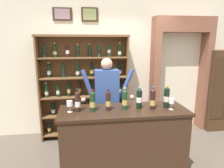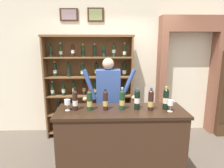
{
  "view_description": "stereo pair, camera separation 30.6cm",
  "coord_description": "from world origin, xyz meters",
  "px_view_note": "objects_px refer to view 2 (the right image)",
  "views": [
    {
      "loc": [
        -0.51,
        -2.58,
        1.96
      ],
      "look_at": [
        -0.1,
        0.39,
        1.31
      ],
      "focal_mm": 31.57,
      "sensor_mm": 36.0,
      "label": 1
    },
    {
      "loc": [
        -0.2,
        -2.6,
        1.96
      ],
      "look_at": [
        -0.1,
        0.39,
        1.31
      ],
      "focal_mm": 31.57,
      "sensor_mm": 36.0,
      "label": 2
    }
  ],
  "objects_px": {
    "tasting_bottle_rosso": "(105,100)",
    "shopkeeper": "(108,96)",
    "tasting_counter": "(121,143)",
    "wine_glass_center": "(67,103)",
    "tasting_bottle_bianco": "(137,99)",
    "tasting_bottle_super_tuscan": "(75,100)",
    "tasting_bottle_vin_santo": "(90,100)",
    "tasting_bottle_brunello": "(122,100)",
    "wine_shelf": "(89,85)",
    "tasting_bottle_riserva": "(166,98)",
    "tasting_bottle_chianti": "(151,100)",
    "wine_glass_left": "(170,103)"
  },
  "relations": [
    {
      "from": "tasting_bottle_rosso",
      "to": "tasting_bottle_bianco",
      "type": "xyz_separation_m",
      "value": [
        0.44,
        0.01,
        0.01
      ]
    },
    {
      "from": "tasting_bottle_chianti",
      "to": "wine_glass_left",
      "type": "height_order",
      "value": "tasting_bottle_chianti"
    },
    {
      "from": "tasting_bottle_rosso",
      "to": "shopkeeper",
      "type": "bearing_deg",
      "value": 85.53
    },
    {
      "from": "tasting_bottle_rosso",
      "to": "tasting_bottle_chianti",
      "type": "height_order",
      "value": "tasting_bottle_chianti"
    },
    {
      "from": "tasting_counter",
      "to": "tasting_bottle_riserva",
      "type": "height_order",
      "value": "tasting_bottle_riserva"
    },
    {
      "from": "tasting_bottle_chianti",
      "to": "tasting_bottle_rosso",
      "type": "bearing_deg",
      "value": 177.29
    },
    {
      "from": "shopkeeper",
      "to": "tasting_bottle_chianti",
      "type": "xyz_separation_m",
      "value": [
        0.58,
        -0.66,
        0.13
      ]
    },
    {
      "from": "tasting_bottle_bianco",
      "to": "tasting_bottle_riserva",
      "type": "relative_size",
      "value": 0.92
    },
    {
      "from": "tasting_counter",
      "to": "tasting_bottle_chianti",
      "type": "xyz_separation_m",
      "value": [
        0.41,
        -0.02,
        0.66
      ]
    },
    {
      "from": "shopkeeper",
      "to": "tasting_bottle_brunello",
      "type": "xyz_separation_m",
      "value": [
        0.18,
        -0.62,
        0.13
      ]
    },
    {
      "from": "wine_glass_center",
      "to": "tasting_bottle_vin_santo",
      "type": "bearing_deg",
      "value": 0.46
    },
    {
      "from": "shopkeeper",
      "to": "tasting_bottle_rosso",
      "type": "height_order",
      "value": "shopkeeper"
    },
    {
      "from": "wine_shelf",
      "to": "tasting_counter",
      "type": "bearing_deg",
      "value": -67.47
    },
    {
      "from": "tasting_bottle_brunello",
      "to": "tasting_bottle_chianti",
      "type": "distance_m",
      "value": 0.39
    },
    {
      "from": "tasting_bottle_bianco",
      "to": "tasting_bottle_riserva",
      "type": "distance_m",
      "value": 0.4
    },
    {
      "from": "tasting_bottle_bianco",
      "to": "wine_glass_center",
      "type": "bearing_deg",
      "value": -178.98
    },
    {
      "from": "wine_glass_left",
      "to": "tasting_counter",
      "type": "bearing_deg",
      "value": 172.47
    },
    {
      "from": "tasting_counter",
      "to": "wine_glass_center",
      "type": "xyz_separation_m",
      "value": [
        -0.74,
        0.0,
        0.62
      ]
    },
    {
      "from": "tasting_bottle_rosso",
      "to": "tasting_bottle_riserva",
      "type": "distance_m",
      "value": 0.84
    },
    {
      "from": "wine_shelf",
      "to": "tasting_counter",
      "type": "distance_m",
      "value": 1.54
    },
    {
      "from": "tasting_bottle_rosso",
      "to": "tasting_bottle_bianco",
      "type": "height_order",
      "value": "tasting_bottle_bianco"
    },
    {
      "from": "tasting_bottle_super_tuscan",
      "to": "tasting_bottle_vin_santo",
      "type": "height_order",
      "value": "tasting_bottle_super_tuscan"
    },
    {
      "from": "tasting_bottle_super_tuscan",
      "to": "tasting_bottle_riserva",
      "type": "distance_m",
      "value": 1.26
    },
    {
      "from": "tasting_counter",
      "to": "shopkeeper",
      "type": "bearing_deg",
      "value": 104.78
    },
    {
      "from": "tasting_bottle_vin_santo",
      "to": "tasting_bottle_bianco",
      "type": "xyz_separation_m",
      "value": [
        0.66,
        0.01,
        0.01
      ]
    },
    {
      "from": "shopkeeper",
      "to": "tasting_counter",
      "type": "bearing_deg",
      "value": -75.22
    },
    {
      "from": "wine_glass_center",
      "to": "wine_glass_left",
      "type": "xyz_separation_m",
      "value": [
        1.4,
        -0.09,
        0.0
      ]
    },
    {
      "from": "tasting_bottle_super_tuscan",
      "to": "tasting_bottle_chianti",
      "type": "distance_m",
      "value": 1.04
    },
    {
      "from": "tasting_counter",
      "to": "shopkeeper",
      "type": "relative_size",
      "value": 1.06
    },
    {
      "from": "tasting_bottle_bianco",
      "to": "tasting_bottle_riserva",
      "type": "bearing_deg",
      "value": -1.36
    },
    {
      "from": "wine_glass_center",
      "to": "tasting_bottle_rosso",
      "type": "bearing_deg",
      "value": 0.31
    },
    {
      "from": "tasting_bottle_rosso",
      "to": "wine_shelf",
      "type": "bearing_deg",
      "value": 104.17
    },
    {
      "from": "tasting_bottle_bianco",
      "to": "wine_glass_left",
      "type": "bearing_deg",
      "value": -13.91
    },
    {
      "from": "tasting_counter",
      "to": "tasting_bottle_vin_santo",
      "type": "height_order",
      "value": "tasting_bottle_vin_santo"
    },
    {
      "from": "tasting_bottle_riserva",
      "to": "tasting_bottle_rosso",
      "type": "bearing_deg",
      "value": -179.67
    },
    {
      "from": "wine_shelf",
      "to": "wine_glass_center",
      "type": "bearing_deg",
      "value": -98.28
    },
    {
      "from": "tasting_bottle_bianco",
      "to": "tasting_counter",
      "type": "bearing_deg",
      "value": -174.81
    },
    {
      "from": "tasting_counter",
      "to": "wine_glass_center",
      "type": "height_order",
      "value": "wine_glass_center"
    },
    {
      "from": "tasting_bottle_riserva",
      "to": "tasting_bottle_super_tuscan",
      "type": "bearing_deg",
      "value": -179.99
    },
    {
      "from": "wine_shelf",
      "to": "tasting_bottle_brunello",
      "type": "height_order",
      "value": "wine_shelf"
    },
    {
      "from": "wine_shelf",
      "to": "wine_glass_center",
      "type": "relative_size",
      "value": 13.25
    },
    {
      "from": "tasting_bottle_super_tuscan",
      "to": "tasting_bottle_vin_santo",
      "type": "relative_size",
      "value": 1.08
    },
    {
      "from": "tasting_bottle_vin_santo",
      "to": "wine_glass_left",
      "type": "height_order",
      "value": "tasting_bottle_vin_santo"
    },
    {
      "from": "shopkeeper",
      "to": "tasting_bottle_riserva",
      "type": "relative_size",
      "value": 5.2
    },
    {
      "from": "wine_glass_center",
      "to": "wine_glass_left",
      "type": "height_order",
      "value": "wine_glass_left"
    },
    {
      "from": "wine_glass_center",
      "to": "tasting_bottle_riserva",
      "type": "bearing_deg",
      "value": 0.32
    },
    {
      "from": "tasting_bottle_riserva",
      "to": "tasting_bottle_bianco",
      "type": "bearing_deg",
      "value": 178.64
    },
    {
      "from": "tasting_bottle_chianti",
      "to": "tasting_bottle_riserva",
      "type": "relative_size",
      "value": 0.99
    },
    {
      "from": "tasting_bottle_brunello",
      "to": "wine_glass_center",
      "type": "distance_m",
      "value": 0.76
    },
    {
      "from": "tasting_bottle_chianti",
      "to": "tasting_bottle_riserva",
      "type": "height_order",
      "value": "tasting_bottle_riserva"
    }
  ]
}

